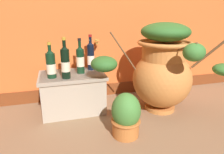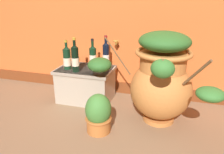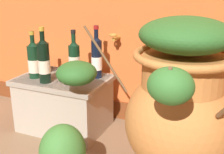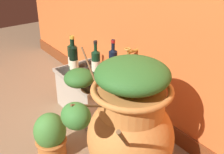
# 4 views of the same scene
# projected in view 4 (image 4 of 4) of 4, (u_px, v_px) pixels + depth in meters

# --- Properties ---
(terracotta_urn) EXTENTS (1.12, 0.73, 0.83)m
(terracotta_urn) POSITION_uv_depth(u_px,v_px,m) (128.00, 123.00, 1.76)
(terracotta_urn) COLOR #CC7F3D
(terracotta_urn) RESTS_ON ground_plane
(stone_ledge) EXTENTS (0.59, 0.42, 0.36)m
(stone_ledge) POSITION_uv_depth(u_px,v_px,m) (90.00, 91.00, 2.55)
(stone_ledge) COLOR #B2A893
(stone_ledge) RESTS_ON ground_plane
(wine_bottle_left) EXTENTS (0.08, 0.08, 0.31)m
(wine_bottle_left) POSITION_uv_depth(u_px,v_px,m) (72.00, 56.00, 2.51)
(wine_bottle_left) COLOR black
(wine_bottle_left) RESTS_ON stone_ledge
(wine_bottle_middle) EXTENTS (0.07, 0.07, 0.35)m
(wine_bottle_middle) POSITION_uv_depth(u_px,v_px,m) (74.00, 60.00, 2.39)
(wine_bottle_middle) COLOR black
(wine_bottle_middle) RESTS_ON stone_ledge
(wine_bottle_right) EXTENTS (0.07, 0.07, 0.34)m
(wine_bottle_right) POSITION_uv_depth(u_px,v_px,m) (113.00, 64.00, 2.32)
(wine_bottle_right) COLOR black
(wine_bottle_right) RESTS_ON stone_ledge
(wine_bottle_back) EXTENTS (0.07, 0.07, 0.32)m
(wine_bottle_back) POSITION_uv_depth(u_px,v_px,m) (96.00, 63.00, 2.36)
(wine_bottle_back) COLOR black
(wine_bottle_back) RESTS_ON stone_ledge
(potted_shrub) EXTENTS (0.23, 0.23, 0.34)m
(potted_shrub) POSITION_uv_depth(u_px,v_px,m) (51.00, 136.00, 2.03)
(potted_shrub) COLOR #C17033
(potted_shrub) RESTS_ON ground_plane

